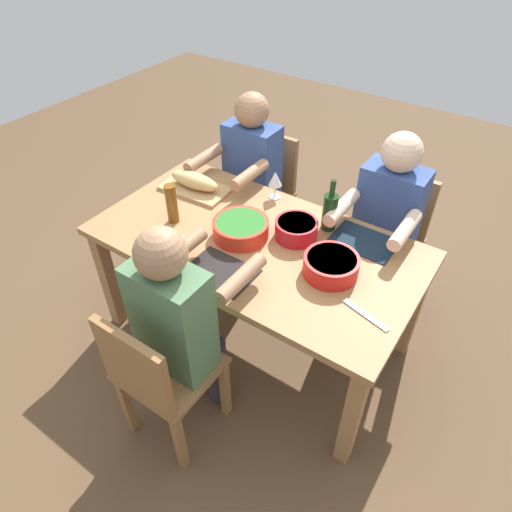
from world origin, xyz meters
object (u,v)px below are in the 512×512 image
object	(u,v)px
diner_far_right	(384,220)
serving_bowl_fruit	(296,228)
wine_bottle	(330,211)
chair_near_center	(157,376)
wine_glass	(275,180)
dining_table	(256,253)
diner_far_left	(249,172)
chair_far_left	(264,188)
chair_far_right	(390,234)
cutting_board	(195,189)
beer_bottle	(172,204)
serving_bowl_pasta	(331,265)
bread_loaf	(194,181)
diner_near_center	(180,317)
napkin_stack	(170,243)
serving_bowl_greens	(241,228)

from	to	relation	value
diner_far_right	serving_bowl_fruit	xyz separation A→B (m)	(-0.31, -0.46, 0.10)
serving_bowl_fruit	wine_bottle	size ratio (longest dim) A/B	0.75
chair_near_center	wine_glass	distance (m)	1.23
dining_table	serving_bowl_fruit	bearing A→B (deg)	40.72
diner_far_left	chair_near_center	world-z (taller)	diner_far_left
diner_far_left	wine_glass	world-z (taller)	diner_far_left
chair_far_left	diner_far_left	xyz separation A→B (m)	(0.00, -0.18, 0.21)
wine_glass	chair_near_center	bearing A→B (deg)	-83.50
dining_table	diner_far_left	distance (m)	0.75
chair_far_right	cutting_board	xyz separation A→B (m)	(-1.02, -0.59, 0.27)
cutting_board	beer_bottle	xyz separation A→B (m)	(0.10, -0.30, 0.10)
diner_far_left	serving_bowl_pasta	bearing A→B (deg)	-34.13
serving_bowl_pasta	chair_far_left	bearing A→B (deg)	138.53
chair_far_right	beer_bottle	world-z (taller)	beer_bottle
diner_far_right	beer_bottle	size ratio (longest dim) A/B	5.45
chair_far_left	serving_bowl_pasta	bearing A→B (deg)	-41.47
dining_table	wine_glass	bearing A→B (deg)	108.95
serving_bowl_pasta	cutting_board	world-z (taller)	serving_bowl_pasta
diner_far_right	wine_glass	world-z (taller)	diner_far_right
bread_loaf	diner_far_left	bearing A→B (deg)	76.62
diner_far_right	serving_bowl_pasta	size ratio (longest dim) A/B	4.61
diner_far_left	diner_near_center	distance (m)	1.27
chair_near_center	serving_bowl_fruit	distance (m)	0.97
diner_near_center	serving_bowl_pasta	xyz separation A→B (m)	(0.43, 0.58, 0.10)
bread_loaf	napkin_stack	distance (m)	0.52
chair_near_center	bread_loaf	xyz separation A→B (m)	(-0.56, 0.96, 0.32)
diner_near_center	beer_bottle	bearing A→B (deg)	133.69
chair_near_center	beer_bottle	xyz separation A→B (m)	(-0.46, 0.66, 0.37)
dining_table	napkin_stack	bearing A→B (deg)	-139.97
diner_near_center	diner_far_left	bearing A→B (deg)	111.31
diner_far_left	diner_near_center	world-z (taller)	same
chair_near_center	napkin_stack	world-z (taller)	chair_near_center
beer_bottle	serving_bowl_fruit	bearing A→B (deg)	22.11
diner_far_left	diner_far_right	bearing A→B (deg)	0.00
serving_bowl_fruit	serving_bowl_pasta	xyz separation A→B (m)	(0.27, -0.15, -0.00)
diner_far_right	beer_bottle	xyz separation A→B (m)	(-0.92, -0.71, 0.15)
cutting_board	wine_glass	xyz separation A→B (m)	(0.43, 0.20, 0.11)
serving_bowl_fruit	chair_far_left	bearing A→B (deg)	133.94
cutting_board	beer_bottle	bearing A→B (deg)	-71.00
serving_bowl_greens	serving_bowl_fruit	size ratio (longest dim) A/B	1.32
napkin_stack	serving_bowl_greens	bearing A→B (deg)	46.30
chair_near_center	cutting_board	world-z (taller)	chair_near_center
chair_far_left	diner_near_center	size ratio (longest dim) A/B	0.71
serving_bowl_fruit	diner_far_right	bearing A→B (deg)	56.25
diner_near_center	bread_loaf	size ratio (longest dim) A/B	3.75
serving_bowl_pasta	wine_glass	bearing A→B (deg)	144.74
chair_far_left	diner_near_center	bearing A→B (deg)	-71.34
diner_near_center	bread_loaf	distance (m)	0.96
diner_far_left	wine_bottle	world-z (taller)	diner_far_left
diner_near_center	chair_far_right	distance (m)	1.46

